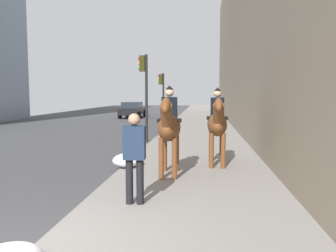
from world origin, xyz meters
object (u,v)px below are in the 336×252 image
at_px(mounted_horse_far, 217,123).
at_px(car_mid_lane, 133,109).
at_px(pedestrian_greeting, 134,152).
at_px(traffic_light_far_curb, 162,90).
at_px(traffic_light_near_curb, 144,84).
at_px(mounted_horse_near, 169,126).

bearing_deg(mounted_horse_far, car_mid_lane, -161.81).
distance_m(pedestrian_greeting, traffic_light_far_curb, 17.28).
height_order(pedestrian_greeting, traffic_light_far_curb, traffic_light_far_curb).
bearing_deg(car_mid_lane, traffic_light_far_curb, -152.82).
height_order(mounted_horse_far, traffic_light_near_curb, traffic_light_near_curb).
height_order(pedestrian_greeting, car_mid_lane, pedestrian_greeting).
distance_m(mounted_horse_near, car_mid_lane, 23.07).
xyz_separation_m(mounted_horse_far, traffic_light_near_curb, (5.55, 3.04, 1.28)).
bearing_deg(mounted_horse_near, pedestrian_greeting, -11.26).
bearing_deg(traffic_light_far_curb, traffic_light_near_curb, -178.83).
bearing_deg(mounted_horse_near, traffic_light_far_curb, -173.58).
distance_m(mounted_horse_far, car_mid_lane, 22.09).
bearing_deg(pedestrian_greeting, car_mid_lane, 8.71).
xyz_separation_m(car_mid_lane, traffic_light_far_curb, (-7.54, -3.59, 1.64)).
xyz_separation_m(mounted_horse_far, traffic_light_far_curb, (13.47, 3.20, 1.04)).
height_order(mounted_horse_far, car_mid_lane, mounted_horse_far).
distance_m(mounted_horse_near, mounted_horse_far, 1.85).
xyz_separation_m(mounted_horse_near, pedestrian_greeting, (-2.31, 0.41, -0.27)).
relative_size(mounted_horse_near, pedestrian_greeting, 1.33).
bearing_deg(car_mid_lane, traffic_light_near_curb, -164.65).
xyz_separation_m(pedestrian_greeting, traffic_light_near_curb, (9.24, 1.38, 1.53)).
relative_size(mounted_horse_far, traffic_light_near_curb, 0.57).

